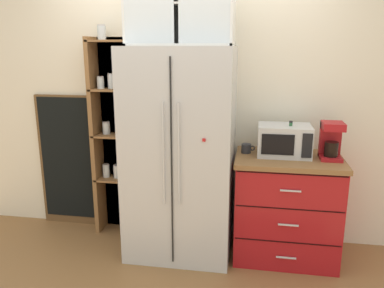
% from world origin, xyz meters
% --- Properties ---
extents(ground_plane, '(10.57, 10.57, 0.00)m').
position_xyz_m(ground_plane, '(0.00, 0.00, 0.00)').
color(ground_plane, olive).
extents(wall_back_cream, '(4.88, 0.10, 2.55)m').
position_xyz_m(wall_back_cream, '(0.00, 0.40, 1.27)').
color(wall_back_cream, silver).
rests_on(wall_back_cream, ground).
extents(refrigerator, '(0.90, 0.73, 1.81)m').
position_xyz_m(refrigerator, '(0.00, -0.01, 0.91)').
color(refrigerator, silver).
rests_on(refrigerator, ground).
extents(pantry_shelf_column, '(0.45, 0.26, 2.00)m').
position_xyz_m(pantry_shelf_column, '(-0.70, 0.30, 0.99)').
color(pantry_shelf_column, brown).
rests_on(pantry_shelf_column, ground).
extents(counter_cabinet, '(0.89, 0.64, 0.91)m').
position_xyz_m(counter_cabinet, '(0.92, 0.05, 0.46)').
color(counter_cabinet, '#A8161C').
rests_on(counter_cabinet, ground).
extents(microwave, '(0.44, 0.33, 0.26)m').
position_xyz_m(microwave, '(0.88, 0.09, 1.04)').
color(microwave, silver).
rests_on(microwave, counter_cabinet).
extents(coffee_maker, '(0.17, 0.20, 0.31)m').
position_xyz_m(coffee_maker, '(1.25, 0.05, 1.06)').
color(coffee_maker, '#A8161C').
rests_on(coffee_maker, counter_cabinet).
extents(mug_charcoal, '(0.12, 0.08, 0.08)m').
position_xyz_m(mug_charcoal, '(0.56, 0.11, 0.95)').
color(mug_charcoal, '#2D2D33').
rests_on(mug_charcoal, counter_cabinet).
extents(bottle_clear, '(0.07, 0.07, 0.26)m').
position_xyz_m(bottle_clear, '(0.92, 0.04, 1.02)').
color(bottle_clear, silver).
rests_on(bottle_clear, counter_cabinet).
extents(bottle_green, '(0.07, 0.07, 0.30)m').
position_xyz_m(bottle_green, '(0.92, 0.08, 1.04)').
color(bottle_green, '#285B33').
rests_on(bottle_green, counter_cabinet).
extents(upper_cabinet, '(0.87, 0.32, 0.64)m').
position_xyz_m(upper_cabinet, '(-0.00, 0.04, 2.13)').
color(upper_cabinet, silver).
rests_on(upper_cabinet, refrigerator).
extents(chalkboard_menu, '(0.60, 0.04, 1.35)m').
position_xyz_m(chalkboard_menu, '(-1.24, 0.33, 0.68)').
color(chalkboard_menu, brown).
rests_on(chalkboard_menu, ground).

